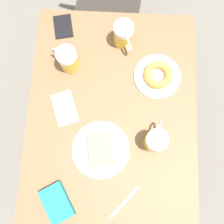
{
  "coord_description": "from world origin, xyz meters",
  "views": [
    {
      "loc": [
        0.01,
        -0.24,
        1.84
      ],
      "look_at": [
        0.0,
        0.0,
        0.73
      ],
      "focal_mm": 40.0,
      "sensor_mm": 36.0,
      "label": 1
    }
  ],
  "objects_px": {
    "plate_with_cake": "(101,149)",
    "blue_pouch": "(57,203)",
    "passport_near_edge": "(63,26)",
    "plate_with_donut": "(158,75)",
    "fork": "(125,202)",
    "beer_mug_right": "(155,140)",
    "napkin_folded": "(65,108)",
    "beer_mug_left": "(124,35)",
    "beer_mug_center": "(68,59)"
  },
  "relations": [
    {
      "from": "fork",
      "to": "passport_near_edge",
      "type": "relative_size",
      "value": 1.01
    },
    {
      "from": "beer_mug_left",
      "to": "beer_mug_center",
      "type": "xyz_separation_m",
      "value": [
        -0.25,
        -0.13,
        0.0
      ]
    },
    {
      "from": "napkin_folded",
      "to": "blue_pouch",
      "type": "xyz_separation_m",
      "value": [
        0.01,
        -0.42,
        0.02
      ]
    },
    {
      "from": "plate_with_cake",
      "to": "napkin_folded",
      "type": "relative_size",
      "value": 1.43
    },
    {
      "from": "plate_with_donut",
      "to": "fork",
      "type": "bearing_deg",
      "value": -103.06
    },
    {
      "from": "napkin_folded",
      "to": "passport_near_edge",
      "type": "xyz_separation_m",
      "value": [
        -0.04,
        0.42,
        0.0
      ]
    },
    {
      "from": "beer_mug_left",
      "to": "beer_mug_center",
      "type": "height_order",
      "value": "same"
    },
    {
      "from": "napkin_folded",
      "to": "fork",
      "type": "xyz_separation_m",
      "value": [
        0.29,
        -0.4,
        -0.0
      ]
    },
    {
      "from": "plate_with_cake",
      "to": "beer_mug_center",
      "type": "distance_m",
      "value": 0.44
    },
    {
      "from": "beer_mug_center",
      "to": "blue_pouch",
      "type": "bearing_deg",
      "value": -89.92
    },
    {
      "from": "beer_mug_right",
      "to": "fork",
      "type": "relative_size",
      "value": 0.95
    },
    {
      "from": "plate_with_cake",
      "to": "beer_mug_right",
      "type": "distance_m",
      "value": 0.24
    },
    {
      "from": "beer_mug_left",
      "to": "passport_near_edge",
      "type": "xyz_separation_m",
      "value": [
        -0.3,
        0.07,
        -0.06
      ]
    },
    {
      "from": "plate_with_cake",
      "to": "beer_mug_right",
      "type": "height_order",
      "value": "beer_mug_right"
    },
    {
      "from": "plate_with_donut",
      "to": "napkin_folded",
      "type": "distance_m",
      "value": 0.46
    },
    {
      "from": "beer_mug_right",
      "to": "passport_near_edge",
      "type": "height_order",
      "value": "beer_mug_right"
    },
    {
      "from": "beer_mug_center",
      "to": "passport_near_edge",
      "type": "relative_size",
      "value": 0.91
    },
    {
      "from": "beer_mug_left",
      "to": "plate_with_donut",
      "type": "bearing_deg",
      "value": -45.8
    },
    {
      "from": "beer_mug_right",
      "to": "fork",
      "type": "xyz_separation_m",
      "value": [
        -0.12,
        -0.26,
        -0.06
      ]
    },
    {
      "from": "plate_with_donut",
      "to": "beer_mug_left",
      "type": "height_order",
      "value": "beer_mug_left"
    },
    {
      "from": "napkin_folded",
      "to": "plate_with_donut",
      "type": "bearing_deg",
      "value": 22.27
    },
    {
      "from": "napkin_folded",
      "to": "beer_mug_left",
      "type": "bearing_deg",
      "value": 53.66
    },
    {
      "from": "beer_mug_left",
      "to": "passport_near_edge",
      "type": "distance_m",
      "value": 0.31
    },
    {
      "from": "beer_mug_center",
      "to": "napkin_folded",
      "type": "distance_m",
      "value": 0.22
    },
    {
      "from": "beer_mug_left",
      "to": "fork",
      "type": "height_order",
      "value": "beer_mug_left"
    },
    {
      "from": "passport_near_edge",
      "to": "blue_pouch",
      "type": "distance_m",
      "value": 0.83
    },
    {
      "from": "beer_mug_left",
      "to": "napkin_folded",
      "type": "distance_m",
      "value": 0.44
    },
    {
      "from": "fork",
      "to": "passport_near_edge",
      "type": "distance_m",
      "value": 0.88
    },
    {
      "from": "plate_with_cake",
      "to": "blue_pouch",
      "type": "height_order",
      "value": "plate_with_cake"
    },
    {
      "from": "beer_mug_left",
      "to": "beer_mug_right",
      "type": "bearing_deg",
      "value": -72.34
    },
    {
      "from": "napkin_folded",
      "to": "passport_near_edge",
      "type": "height_order",
      "value": "passport_near_edge"
    },
    {
      "from": "beer_mug_center",
      "to": "plate_with_donut",
      "type": "bearing_deg",
      "value": -5.49
    },
    {
      "from": "napkin_folded",
      "to": "blue_pouch",
      "type": "height_order",
      "value": "blue_pouch"
    },
    {
      "from": "beer_mug_right",
      "to": "plate_with_cake",
      "type": "bearing_deg",
      "value": -168.72
    },
    {
      "from": "plate_with_donut",
      "to": "napkin_folded",
      "type": "xyz_separation_m",
      "value": [
        -0.43,
        -0.17,
        -0.02
      ]
    },
    {
      "from": "fork",
      "to": "blue_pouch",
      "type": "relative_size",
      "value": 0.79
    },
    {
      "from": "plate_with_donut",
      "to": "fork",
      "type": "xyz_separation_m",
      "value": [
        -0.13,
        -0.57,
        -0.02
      ]
    },
    {
      "from": "beer_mug_center",
      "to": "passport_near_edge",
      "type": "bearing_deg",
      "value": 104.16
    },
    {
      "from": "plate_with_donut",
      "to": "passport_near_edge",
      "type": "height_order",
      "value": "plate_with_donut"
    },
    {
      "from": "blue_pouch",
      "to": "beer_mug_right",
      "type": "bearing_deg",
      "value": 34.59
    },
    {
      "from": "beer_mug_right",
      "to": "blue_pouch",
      "type": "height_order",
      "value": "beer_mug_right"
    },
    {
      "from": "plate_with_cake",
      "to": "passport_near_edge",
      "type": "relative_size",
      "value": 1.81
    },
    {
      "from": "beer_mug_right",
      "to": "beer_mug_left",
      "type": "bearing_deg",
      "value": 107.66
    },
    {
      "from": "passport_near_edge",
      "to": "plate_with_donut",
      "type": "bearing_deg",
      "value": -27.04
    },
    {
      "from": "beer_mug_center",
      "to": "beer_mug_right",
      "type": "height_order",
      "value": "same"
    },
    {
      "from": "plate_with_cake",
      "to": "blue_pouch",
      "type": "distance_m",
      "value": 0.29
    },
    {
      "from": "plate_with_cake",
      "to": "fork",
      "type": "xyz_separation_m",
      "value": [
        0.12,
        -0.22,
        -0.01
      ]
    },
    {
      "from": "passport_near_edge",
      "to": "fork",
      "type": "bearing_deg",
      "value": -67.5
    },
    {
      "from": "plate_with_cake",
      "to": "plate_with_donut",
      "type": "xyz_separation_m",
      "value": [
        0.25,
        0.36,
        0.0
      ]
    },
    {
      "from": "plate_with_cake",
      "to": "blue_pouch",
      "type": "relative_size",
      "value": 1.41
    }
  ]
}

